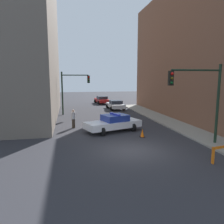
{
  "coord_description": "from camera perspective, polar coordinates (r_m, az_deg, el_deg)",
  "views": [
    {
      "loc": [
        -3.75,
        -12.45,
        4.41
      ],
      "look_at": [
        0.4,
        8.03,
        1.18
      ],
      "focal_mm": 35.0,
      "sensor_mm": 36.0,
      "label": 1
    }
  ],
  "objects": [
    {
      "name": "parked_car_mid",
      "position": [
        38.6,
        -2.64,
        3.21
      ],
      "size": [
        2.56,
        4.46,
        1.31
      ],
      "rotation": [
        0.0,
        0.0,
        0.1
      ],
      "color": "maroon",
      "rests_on": "ground_plane"
    },
    {
      "name": "police_car",
      "position": [
        18.31,
        0.4,
        -2.84
      ],
      "size": [
        5.05,
        3.3,
        1.52
      ],
      "rotation": [
        0.0,
        0.0,
        1.91
      ],
      "color": "white",
      "rests_on": "ground_plane"
    },
    {
      "name": "traffic_light_near",
      "position": [
        15.19,
        22.57,
        4.79
      ],
      "size": [
        3.64,
        0.35,
        5.2
      ],
      "color": "black",
      "rests_on": "sidewalk_right"
    },
    {
      "name": "sidewalk_right",
      "position": [
        16.52,
        26.37,
        -7.42
      ],
      "size": [
        2.4,
        44.0,
        0.12
      ],
      "color": "gray",
      "rests_on": "ground_plane"
    },
    {
      "name": "traffic_cone",
      "position": [
        16.71,
        7.93,
        -5.48
      ],
      "size": [
        0.36,
        0.36,
        0.66
      ],
      "color": "black",
      "rests_on": "ground_plane"
    },
    {
      "name": "ground_plane",
      "position": [
        13.73,
        5.1,
        -9.98
      ],
      "size": [
        120.0,
        120.0,
        0.0
      ],
      "primitive_type": "plane",
      "color": "#2D2D33"
    },
    {
      "name": "pedestrian_crossing",
      "position": [
        19.82,
        -10.04,
        -1.68
      ],
      "size": [
        0.41,
        0.41,
        1.66
      ],
      "rotation": [
        0.0,
        0.0,
        1.41
      ],
      "color": "#382D23",
      "rests_on": "ground_plane"
    },
    {
      "name": "parked_car_near",
      "position": [
        31.36,
        0.92,
        1.93
      ],
      "size": [
        2.38,
        4.36,
        1.31
      ],
      "rotation": [
        0.0,
        0.0,
        0.04
      ],
      "color": "silver",
      "rests_on": "ground_plane"
    },
    {
      "name": "barrier_mid",
      "position": [
        13.14,
        27.11,
        -8.99
      ],
      "size": [
        1.58,
        0.43,
        0.9
      ],
      "rotation": [
        0.0,
        0.0,
        0.19
      ],
      "color": "orange",
      "rests_on": "ground_plane"
    },
    {
      "name": "traffic_light_far",
      "position": [
        27.11,
        -10.58,
        6.48
      ],
      "size": [
        3.44,
        0.35,
        5.2
      ],
      "color": "black",
      "rests_on": "ground_plane"
    }
  ]
}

